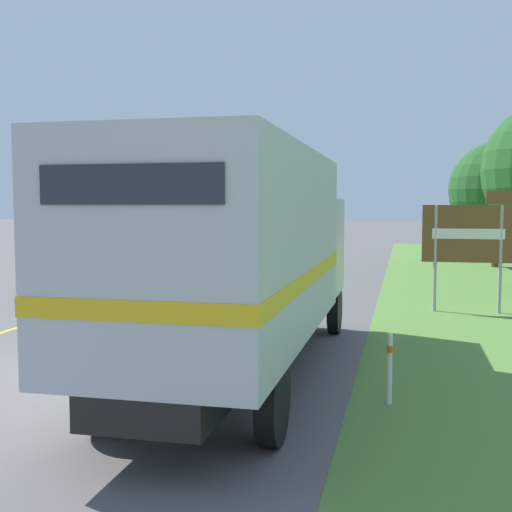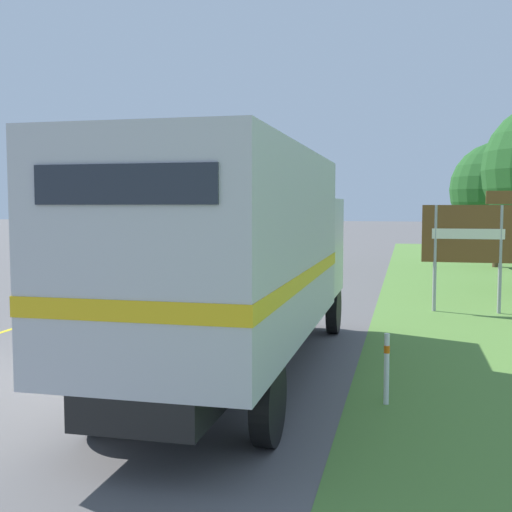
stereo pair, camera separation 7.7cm
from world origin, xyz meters
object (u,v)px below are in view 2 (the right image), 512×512
(highway_sign, at_px, (470,236))
(delineator_post, at_px, (387,367))
(horse_trailer_truck, at_px, (239,253))
(lead_car_white, at_px, (252,247))
(roadside_tree_mid, at_px, (499,190))

(highway_sign, xyz_separation_m, delineator_post, (-1.72, -7.94, -1.37))
(horse_trailer_truck, xyz_separation_m, lead_car_white, (-3.77, 16.42, -1.01))
(horse_trailer_truck, distance_m, roadside_tree_mid, 20.70)
(roadside_tree_mid, relative_size, delineator_post, 5.62)
(highway_sign, distance_m, roadside_tree_mid, 12.83)
(horse_trailer_truck, relative_size, lead_car_white, 2.05)
(roadside_tree_mid, height_order, delineator_post, roadside_tree_mid)
(lead_car_white, xyz_separation_m, roadside_tree_mid, (9.98, 3.28, 2.39))
(horse_trailer_truck, distance_m, highway_sign, 8.16)
(lead_car_white, bearing_deg, delineator_post, -70.83)
(highway_sign, bearing_deg, delineator_post, -102.21)
(delineator_post, bearing_deg, roadside_tree_mid, 78.98)
(horse_trailer_truck, distance_m, lead_car_white, 16.88)
(lead_car_white, distance_m, roadside_tree_mid, 10.77)
(highway_sign, relative_size, roadside_tree_mid, 0.56)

